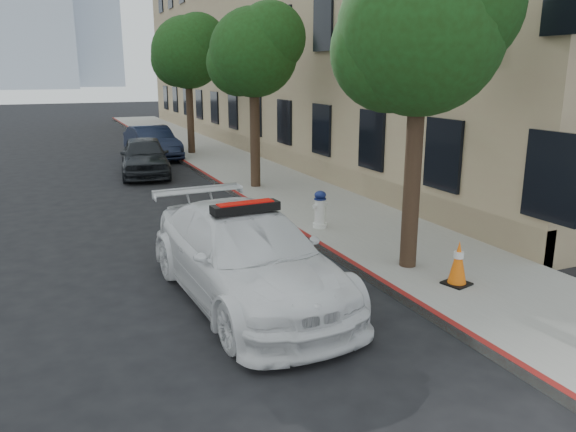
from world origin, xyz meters
The scene contains 12 objects.
ground centered at (0.00, 0.00, 0.00)m, with size 120.00×120.00×0.00m, color black.
sidewalk centered at (3.60, 10.00, 0.07)m, with size 3.20×50.00×0.15m, color gray.
curb_strip centered at (2.06, 10.00, 0.07)m, with size 0.12×50.00×0.15m, color maroon.
building centered at (9.20, 15.00, 5.00)m, with size 8.00×36.00×10.00m, color tan.
tree_near centered at (2.93, -2.01, 4.27)m, with size 2.92×2.82×5.62m.
tree_mid centered at (2.93, 5.99, 4.16)m, with size 2.77×2.64×5.43m.
tree_far centered at (2.93, 13.99, 4.39)m, with size 3.10×3.00×5.81m.
police_car centered at (-0.21, -1.96, 0.74)m, with size 2.37×5.20×1.63m.
parked_car_mid centered at (0.22, 10.04, 0.69)m, with size 1.62×4.03×1.37m, color black.
parked_car_far centered at (1.20, 13.91, 0.68)m, with size 1.44×4.14×1.36m, color black.
fire_hydrant centered at (2.59, 0.97, 0.57)m, with size 0.36×0.33×0.85m.
traffic_cone centered at (3.10, -3.12, 0.53)m, with size 0.49×0.49×0.76m.
Camera 1 is at (-3.03, -10.06, 3.62)m, focal length 35.00 mm.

